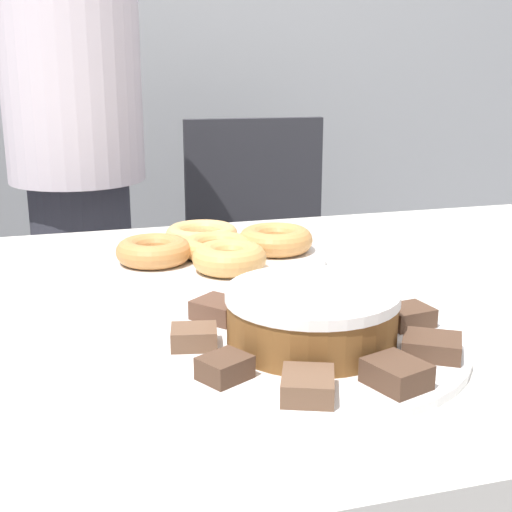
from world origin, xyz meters
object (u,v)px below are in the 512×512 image
object	(u,v)px
person_standing	(77,154)
plate_donuts	(217,260)
office_chair_right	(264,293)
plate_cake	(311,347)
frosted_cake	(312,316)

from	to	relation	value
person_standing	plate_donuts	xyz separation A→B (m)	(0.18, -0.58, -0.10)
office_chair_right	plate_cake	bearing A→B (deg)	-99.68
plate_cake	plate_donuts	distance (m)	0.37
plate_donuts	person_standing	bearing A→B (deg)	107.46
person_standing	frosted_cake	distance (m)	0.98
person_standing	frosted_cake	xyz separation A→B (m)	(0.20, -0.95, -0.06)
person_standing	plate_donuts	world-z (taller)	person_standing
person_standing	plate_cake	distance (m)	0.98
person_standing	office_chair_right	bearing A→B (deg)	18.16
frosted_cake	office_chair_right	bearing A→B (deg)	75.73
office_chair_right	frosted_cake	xyz separation A→B (m)	(-0.28, -1.11, 0.36)
plate_donuts	frosted_cake	size ratio (longest dim) A/B	1.80
plate_cake	plate_donuts	size ratio (longest dim) A/B	1.00
office_chair_right	plate_donuts	world-z (taller)	office_chair_right
person_standing	frosted_cake	size ratio (longest dim) A/B	8.40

